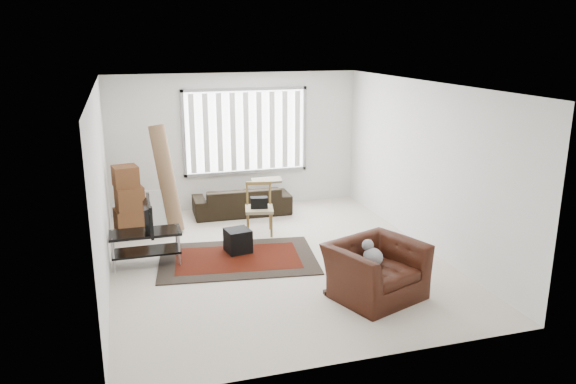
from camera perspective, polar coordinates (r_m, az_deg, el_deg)
The scene contains 11 objects.
room at distance 8.85m, azimuth -1.94°, elevation 5.01°, with size 6.00×6.02×2.71m.
persian_rug at distance 8.89m, azimuth -5.12°, elevation -6.76°, with size 2.61×1.92×0.02m.
tv_stand at distance 8.81m, azimuth -14.26°, elevation -4.82°, with size 1.06×0.48×0.53m.
tv at distance 8.68m, azimuth -14.43°, elevation -2.38°, with size 0.86×0.11×0.49m, color black.
subwoofer at distance 9.09m, azimuth -5.11°, elevation -4.93°, with size 0.37×0.37×0.37m, color black.
moving_boxes at distance 10.21m, azimuth -15.87°, elevation -1.04°, with size 0.57×0.54×1.22m.
white_flatpack at distance 10.19m, azimuth -13.23°, elevation -1.96°, with size 0.60×0.09×0.76m, color silver.
rolled_rug at distance 10.11m, azimuth -12.24°, elevation 1.34°, with size 0.28×0.28×1.90m, color brown.
sofa at distance 11.00m, azimuth -4.72°, elevation -0.43°, with size 1.88×0.81×0.72m, color black.
side_chair at distance 9.86m, azimuth -2.95°, elevation -1.47°, with size 0.57×0.57×0.90m.
armchair at distance 7.59m, azimuth 8.89°, elevation -7.50°, with size 1.43×1.34×0.85m.
Camera 1 is at (-2.17, -7.90, 3.37)m, focal length 35.00 mm.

